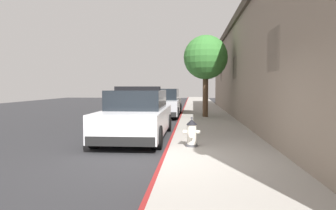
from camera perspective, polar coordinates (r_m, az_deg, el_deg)
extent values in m
cube|color=#2B2B2D|center=(17.53, -13.01, -2.53)|extent=(28.03, 60.00, 0.20)
cube|color=#9E9991|center=(16.72, 7.01, -2.16)|extent=(2.64, 60.00, 0.14)
cube|color=maroon|center=(16.71, 2.35, -2.14)|extent=(0.08, 60.00, 0.14)
cube|color=gray|center=(16.24, 21.58, 5.59)|extent=(5.38, 26.04, 4.74)
cube|color=#473D33|center=(16.55, 21.78, 14.43)|extent=(5.62, 26.28, 0.36)
cube|color=black|center=(8.54, 18.83, 9.46)|extent=(0.06, 1.30, 1.10)
cube|color=black|center=(15.69, 12.21, 6.70)|extent=(0.06, 1.30, 1.10)
cube|color=black|center=(22.93, 9.77, 5.64)|extent=(0.06, 1.30, 1.10)
cube|color=white|center=(10.12, -5.66, -2.85)|extent=(1.84, 4.80, 0.76)
cube|color=black|center=(10.21, -5.54, 1.04)|extent=(1.64, 2.50, 0.60)
cube|color=black|center=(7.88, -8.68, -6.55)|extent=(1.76, 0.16, 0.24)
cube|color=black|center=(12.44, -3.75, -2.88)|extent=(1.76, 0.16, 0.24)
cylinder|color=black|center=(11.97, -8.27, -3.16)|extent=(0.22, 0.64, 0.64)
cylinder|color=black|center=(11.71, -0.02, -3.27)|extent=(0.22, 0.64, 0.64)
cylinder|color=black|center=(8.72, -13.25, -5.64)|extent=(0.22, 0.64, 0.64)
cylinder|color=black|center=(8.36, -1.89, -5.94)|extent=(0.22, 0.64, 0.64)
cube|color=black|center=(10.15, -5.60, 3.06)|extent=(1.48, 0.20, 0.12)
cube|color=red|center=(10.22, -7.53, 3.04)|extent=(0.44, 0.18, 0.11)
cube|color=#1E33E0|center=(10.10, -3.64, 3.06)|extent=(0.44, 0.18, 0.11)
cube|color=#B2B5BA|center=(17.52, -0.91, -0.21)|extent=(1.84, 4.80, 0.76)
cube|color=black|center=(17.64, -0.87, 2.02)|extent=(1.64, 2.50, 0.60)
cube|color=black|center=(15.22, -1.75, -1.73)|extent=(1.76, 0.16, 0.24)
cube|color=black|center=(19.87, -0.27, -0.54)|extent=(1.76, 0.16, 0.24)
cylinder|color=black|center=(19.32, -2.97, -0.66)|extent=(0.22, 0.64, 0.64)
cylinder|color=black|center=(19.18, 2.13, -0.68)|extent=(0.22, 0.64, 0.64)
cylinder|color=black|center=(15.97, -4.57, -1.51)|extent=(0.22, 0.64, 0.64)
cylinder|color=black|center=(15.79, 1.61, -1.55)|extent=(0.22, 0.64, 0.64)
cylinder|color=#4C4C51|center=(8.10, 4.33, -7.32)|extent=(0.32, 0.32, 0.06)
cylinder|color=silver|center=(8.05, 4.34, -5.36)|extent=(0.24, 0.24, 0.50)
cone|color=black|center=(8.01, 4.35, -3.10)|extent=(0.28, 0.28, 0.14)
cylinder|color=#4C4C51|center=(8.00, 4.35, -2.39)|extent=(0.05, 0.05, 0.06)
cylinder|color=silver|center=(8.05, 3.12, -4.93)|extent=(0.10, 0.10, 0.10)
cylinder|color=silver|center=(8.05, 5.55, -4.94)|extent=(0.10, 0.10, 0.10)
cylinder|color=silver|center=(7.87, 4.33, -5.49)|extent=(0.13, 0.12, 0.13)
cylinder|color=brown|center=(16.00, 6.85, 1.86)|extent=(0.28, 0.28, 2.24)
sphere|color=#387A33|center=(16.06, 6.90, 8.64)|extent=(2.23, 2.23, 2.23)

